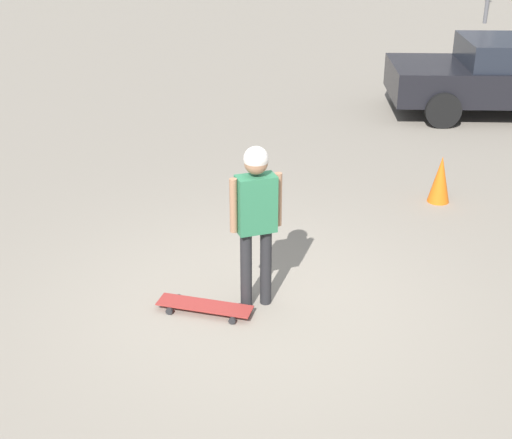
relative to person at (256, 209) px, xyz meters
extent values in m
plane|color=gray|center=(0.00, 0.00, -1.04)|extent=(220.00, 220.00, 0.00)
cylinder|color=#262628|center=(0.01, -0.10, -0.64)|extent=(0.11, 0.11, 0.81)
cylinder|color=#262628|center=(-0.01, 0.10, -0.64)|extent=(0.11, 0.11, 0.81)
cube|color=#2D724C|center=(0.00, 0.00, 0.05)|extent=(0.25, 0.39, 0.56)
cylinder|color=#9E7051|center=(0.03, -0.22, 0.06)|extent=(0.07, 0.07, 0.53)
cylinder|color=#9E7051|center=(-0.03, 0.22, 0.06)|extent=(0.07, 0.07, 0.53)
sphere|color=#9E7051|center=(0.00, 0.00, 0.46)|extent=(0.22, 0.22, 0.22)
sphere|color=silver|center=(0.00, 0.00, 0.50)|extent=(0.23, 0.23, 0.23)
cube|color=#A5332D|center=(0.05, -0.52, -0.97)|extent=(0.62, 0.95, 0.01)
cylinder|color=#262628|center=(0.02, -0.86, -1.01)|extent=(0.06, 0.07, 0.07)
cylinder|color=#262628|center=(-0.21, -0.75, -1.01)|extent=(0.06, 0.07, 0.07)
cylinder|color=#262628|center=(0.31, -0.29, -1.01)|extent=(0.06, 0.07, 0.07)
cylinder|color=#262628|center=(0.07, -0.18, -1.01)|extent=(0.06, 0.07, 0.07)
cube|color=black|center=(-5.72, 5.75, -0.44)|extent=(2.74, 4.49, 0.60)
cylinder|color=black|center=(-5.12, 4.28, -0.74)|extent=(0.33, 0.65, 0.62)
cylinder|color=black|center=(-6.91, 4.70, -0.74)|extent=(0.33, 0.65, 0.62)
cone|color=orange|center=(-2.08, 2.86, -0.73)|extent=(0.29, 0.29, 0.63)
camera|label=1|loc=(5.98, -1.16, 2.71)|focal=50.00mm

